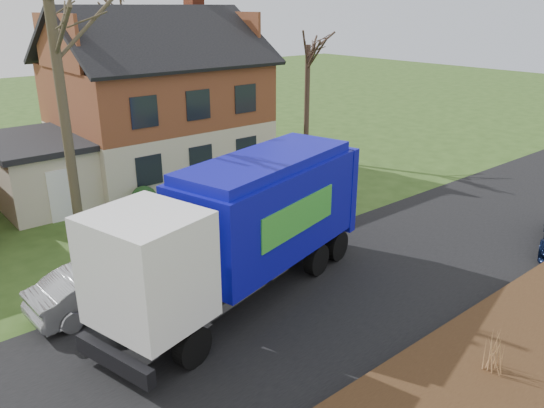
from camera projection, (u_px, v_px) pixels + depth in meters
ground at (330, 289)px, 16.11m from camera, size 120.00×120.00×0.00m
road at (330, 289)px, 16.11m from camera, size 80.00×7.00×0.02m
mulch_verge at (495, 372)px, 12.25m from camera, size 80.00×3.50×0.30m
main_house at (148, 95)px, 25.59m from camera, size 12.95×8.95×9.26m
garbage_truck at (246, 222)px, 15.11m from camera, size 9.71×4.76×4.02m
silver_sedan at (103, 286)px, 14.97m from camera, size 4.17×1.66×1.35m
tree_front_east at (309, 24)px, 27.34m from camera, size 3.18×3.18×8.82m
tree_back at (121, 1)px, 32.65m from camera, size 3.17×3.17×10.04m
grass_clump_mid at (493, 351)px, 11.95m from camera, size 0.36×0.29×1.00m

